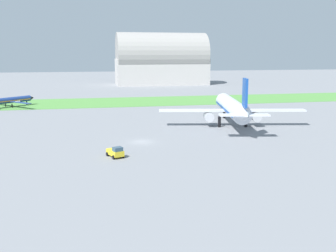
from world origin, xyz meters
TOP-DOWN VIEW (x-y plane):
  - ground_plane at (0.00, 0.00)m, footprint 600.00×600.00m
  - grass_taxiway_strip at (0.00, 65.72)m, footprint 360.00×28.00m
  - airplane_taxiing_turboprop at (-35.89, 59.22)m, footprint 15.63×16.80m
  - airplane_midfield_jet at (24.15, 12.72)m, footprint 35.67×35.17m
  - pushback_tug_near_gate at (-5.90, -10.57)m, footprint 3.11×4.01m
  - hangar_distant at (30.49, 141.69)m, footprint 50.97×24.52m

SIDE VIEW (x-z plane):
  - ground_plane at x=0.00m, z-range 0.00..0.00m
  - grass_taxiway_strip at x=0.00m, z-range 0.00..0.08m
  - pushback_tug_near_gate at x=-5.90m, z-range -0.06..1.89m
  - airplane_taxiing_turboprop at x=-35.89m, z-range -0.87..5.61m
  - airplane_midfield_jet at x=24.15m, z-range -1.77..10.91m
  - hangar_distant at x=30.49m, z-range -1.15..27.71m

